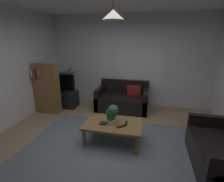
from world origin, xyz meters
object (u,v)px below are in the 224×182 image
Objects in this scene: book_on_table_0 at (103,123)px; bookshelf_corner at (47,88)px; remote_on_table_0 at (121,127)px; tv_stand at (63,99)px; remote_on_table_1 at (126,123)px; tv at (61,82)px; potted_plant_on_table at (112,113)px; coffee_table at (113,126)px; pendant_lamp at (113,15)px; couch_under_window at (123,100)px; potted_palm_corner at (66,86)px.

bookshelf_corner is at bearing 150.38° from book_on_table_0.
tv_stand reaches higher than remote_on_table_0.
remote_on_table_1 is 2.68m from tv.
remote_on_table_1 is 0.41× the size of potted_plant_on_table.
coffee_table is at bearing -158.76° from remote_on_table_0.
remote_on_table_1 is (0.08, 0.15, 0.00)m from remote_on_table_0.
potted_plant_on_table is (-0.20, 0.12, 0.20)m from remote_on_table_0.
pendant_lamp reaches higher than potted_plant_on_table.
bookshelf_corner reaches higher than couch_under_window.
remote_on_table_0 and remote_on_table_1 have the same top height.
bookshelf_corner is (-2.31, 1.16, 0.29)m from remote_on_table_0.
potted_palm_corner reaches higher than remote_on_table_1.
bookshelf_corner is (-2.39, 1.00, 0.29)m from remote_on_table_1.
remote_on_table_1 is at bearing -33.67° from tv.
coffee_table is 7.04× the size of remote_on_table_1.
coffee_table is (0.12, -1.78, 0.08)m from couch_under_window.
potted_palm_corner reaches higher than tv.
bookshelf_corner reaches higher than remote_on_table_1.
coffee_table is 1.25× the size of tv_stand.
potted_palm_corner is at bearing 135.95° from potted_plant_on_table.
potted_plant_on_table is 1.76m from pendant_lamp.
pendant_lamp is at bearing -172.95° from remote_on_table_1.
bookshelf_corner is at bearing 153.85° from potted_plant_on_table.
potted_plant_on_table is 2.46m from tv.
remote_on_table_1 is at bearing 115.29° from remote_on_table_0.
potted_plant_on_table reaches higher than remote_on_table_0.
tv is at bearing 142.12° from coffee_table.
bookshelf_corner is 3.19× the size of pendant_lamp.
coffee_table is 8.06× the size of book_on_table_0.
book_on_table_0 reaches higher than remote_on_table_0.
potted_palm_corner reaches higher than book_on_table_0.
remote_on_table_0 is 1.97m from pendant_lamp.
remote_on_table_1 is (0.37, -1.74, 0.15)m from couch_under_window.
potted_palm_corner is (-0.11, 0.47, -0.24)m from tv.
tv is at bearing 142.52° from remote_on_table_1.
book_on_table_0 is 2.78m from potted_palm_corner.
tv is (-2.13, 1.63, 0.35)m from remote_on_table_0.
couch_under_window is at bearing 7.48° from tv_stand.
remote_on_table_0 is 2.70m from tv_stand.
potted_palm_corner reaches higher than remote_on_table_0.
remote_on_table_1 is at bearing 10.85° from pendant_lamp.
coffee_table is 2.03m from pendant_lamp.
book_on_table_0 is 1.97m from pendant_lamp.
book_on_table_0 is at bearing -156.68° from potted_plant_on_table.
tv is (-1.84, -0.26, 0.50)m from couch_under_window.
pendant_lamp reaches higher than coffee_table.
tv is 0.54m from potted_palm_corner.
potted_palm_corner is (-2.32, 1.94, 0.11)m from remote_on_table_1.
bookshelf_corner reaches higher than tv.
tv_stand is 0.64× the size of bookshelf_corner.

